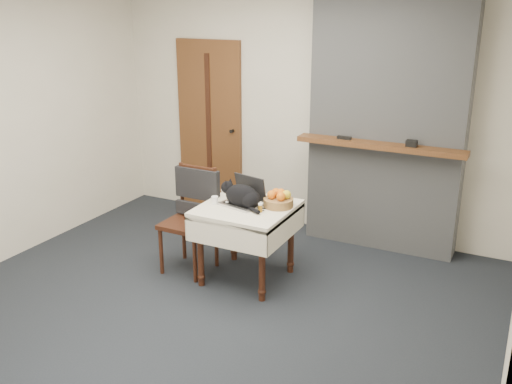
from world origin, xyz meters
TOP-DOWN VIEW (x-y plane):
  - ground at (0.00, 0.00)m, footprint 4.50×4.50m
  - room_shell at (0.00, 0.46)m, footprint 4.52×4.01m
  - door at (-1.20, 1.97)m, footprint 0.82×0.10m
  - chimney at (0.90, 1.85)m, footprint 1.62×0.48m
  - side_table at (0.04, 0.53)m, footprint 0.78×0.78m
  - laptop at (-0.00, 0.57)m, footprint 0.39×0.35m
  - cat at (0.02, 0.50)m, footprint 0.45×0.25m
  - cream_jar at (-0.24, 0.46)m, footprint 0.06×0.06m
  - pill_bottle at (0.21, 0.45)m, footprint 0.04×0.04m
  - fruit_basket at (0.29, 0.65)m, footprint 0.26×0.26m
  - desk_clutter at (0.19, 0.53)m, footprint 0.14×0.05m
  - chair at (-0.52, 0.54)m, footprint 0.45×0.44m

SIDE VIEW (x-z plane):
  - ground at x=0.00m, z-range 0.00..0.00m
  - side_table at x=0.04m, z-range 0.24..0.94m
  - chair at x=-0.52m, z-range 0.13..1.11m
  - desk_clutter at x=0.19m, z-range 0.70..0.71m
  - cream_jar at x=-0.24m, z-range 0.70..0.77m
  - pill_bottle at x=0.21m, z-range 0.70..0.78m
  - fruit_basket at x=0.29m, z-range 0.69..0.83m
  - laptop at x=0.00m, z-range 0.64..0.88m
  - cat at x=0.02m, z-range 0.68..0.91m
  - door at x=-1.20m, z-range 0.00..2.00m
  - chimney at x=0.90m, z-range 0.00..2.60m
  - room_shell at x=0.00m, z-range 0.46..3.07m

